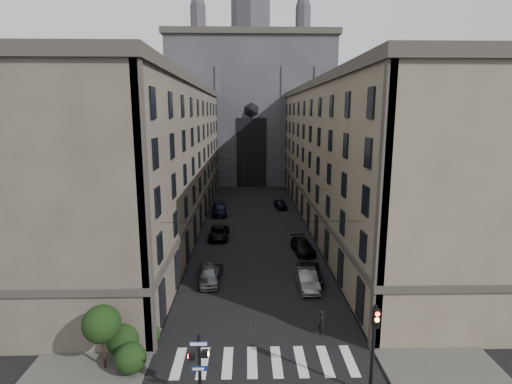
{
  "coord_description": "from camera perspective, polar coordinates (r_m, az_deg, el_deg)",
  "views": [
    {
      "loc": [
        -1.04,
        -16.91,
        14.98
      ],
      "look_at": [
        -0.34,
        12.03,
        9.22
      ],
      "focal_mm": 28.0,
      "sensor_mm": 36.0,
      "label": 1
    }
  ],
  "objects": [
    {
      "name": "tram_wires",
      "position": [
        53.12,
        -0.24,
        2.88
      ],
      "size": [
        14.0,
        60.0,
        0.43
      ],
      "color": "black",
      "rests_on": "ground"
    },
    {
      "name": "zebra_crossing",
      "position": [
        26.56,
        1.2,
        -23.07
      ],
      "size": [
        11.0,
        3.2,
        0.01
      ],
      "primitive_type": "cube",
      "color": "beige",
      "rests_on": "ground"
    },
    {
      "name": "sidewalk_right",
      "position": [
        56.17,
        10.56,
        -4.34
      ],
      "size": [
        7.0,
        80.0,
        0.15
      ],
      "primitive_type": "cube",
      "color": "#383533",
      "rests_on": "ground"
    },
    {
      "name": "sidewalk_left",
      "position": [
        55.78,
        -11.13,
        -4.47
      ],
      "size": [
        7.0,
        80.0,
        0.15
      ],
      "primitive_type": "cube",
      "color": "#383533",
      "rests_on": "ground"
    },
    {
      "name": "shrub_cluster",
      "position": [
        26.7,
        -18.97,
        -18.99
      ],
      "size": [
        3.9,
        4.4,
        3.9
      ],
      "color": "black",
      "rests_on": "sidewalk_left"
    },
    {
      "name": "building_left",
      "position": [
        54.64,
        -14.55,
        4.97
      ],
      "size": [
        13.6,
        60.6,
        18.85
      ],
      "color": "#494038",
      "rests_on": "ground"
    },
    {
      "name": "car_left_near",
      "position": [
        36.61,
        -6.84,
        -11.7
      ],
      "size": [
        2.32,
        4.61,
        1.51
      ],
      "primitive_type": "imported",
      "rotation": [
        0.0,
        0.0,
        0.12
      ],
      "color": "slate",
      "rests_on": "ground"
    },
    {
      "name": "pedestrian",
      "position": [
        29.07,
        9.37,
        -17.9
      ],
      "size": [
        0.43,
        0.66,
        1.79
      ],
      "primitive_type": "imported",
      "rotation": [
        0.0,
        0.0,
        1.58
      ],
      "color": "black",
      "rests_on": "ground"
    },
    {
      "name": "car_left_far",
      "position": [
        59.98,
        -5.29,
        -2.47
      ],
      "size": [
        2.77,
        5.72,
        1.61
      ],
      "primitive_type": "imported",
      "rotation": [
        0.0,
        0.0,
        0.1
      ],
      "color": "black",
      "rests_on": "ground"
    },
    {
      "name": "car_left_midfar",
      "position": [
        48.77,
        -5.32,
        -5.83
      ],
      "size": [
        2.4,
        5.05,
        1.39
      ],
      "primitive_type": "imported",
      "rotation": [
        0.0,
        0.0,
        -0.02
      ],
      "color": "black",
      "rests_on": "ground"
    },
    {
      "name": "gothic_tower",
      "position": [
        91.92,
        -0.75,
        13.0
      ],
      "size": [
        35.0,
        23.0,
        58.0
      ],
      "color": "#2D2D33",
      "rests_on": "ground"
    },
    {
      "name": "car_right_midnear",
      "position": [
        37.31,
        7.69,
        -11.43
      ],
      "size": [
        2.45,
        4.86,
        1.32
      ],
      "primitive_type": "imported",
      "rotation": [
        0.0,
        0.0,
        -0.06
      ],
      "color": "black",
      "rests_on": "ground"
    },
    {
      "name": "pedestrian_signal_left",
      "position": [
        22.48,
        -8.11,
        -23.15
      ],
      "size": [
        1.02,
        0.38,
        4.0
      ],
      "color": "black",
      "rests_on": "ground"
    },
    {
      "name": "car_right_near",
      "position": [
        35.73,
        7.34,
        -12.31
      ],
      "size": [
        1.71,
        4.62,
        1.51
      ],
      "primitive_type": "imported",
      "rotation": [
        0.0,
        0.0,
        0.02
      ],
      "color": "slate",
      "rests_on": "ground"
    },
    {
      "name": "car_right_midfar",
      "position": [
        44.12,
        6.67,
        -7.71
      ],
      "size": [
        2.54,
        5.06,
        1.41
      ],
      "primitive_type": "imported",
      "rotation": [
        0.0,
        0.0,
        0.12
      ],
      "color": "black",
      "rests_on": "ground"
    },
    {
      "name": "car_left_midnear",
      "position": [
        37.03,
        -6.3,
        -11.62
      ],
      "size": [
        1.85,
        4.0,
        1.27
      ],
      "primitive_type": "imported",
      "rotation": [
        0.0,
        0.0,
        -0.13
      ],
      "color": "black",
      "rests_on": "ground"
    },
    {
      "name": "traffic_light_right",
      "position": [
        23.14,
        16.48,
        -19.6
      ],
      "size": [
        0.34,
        0.5,
        5.2
      ],
      "color": "black",
      "rests_on": "ground"
    },
    {
      "name": "car_right_far",
      "position": [
        63.74,
        3.51,
        -1.72
      ],
      "size": [
        2.09,
        4.25,
        1.39
      ],
      "primitive_type": "imported",
      "rotation": [
        0.0,
        0.0,
        0.11
      ],
      "color": "black",
      "rests_on": "ground"
    },
    {
      "name": "building_right",
      "position": [
        55.14,
        13.91,
        5.05
      ],
      "size": [
        13.6,
        60.6,
        18.85
      ],
      "color": "brown",
      "rests_on": "ground"
    }
  ]
}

